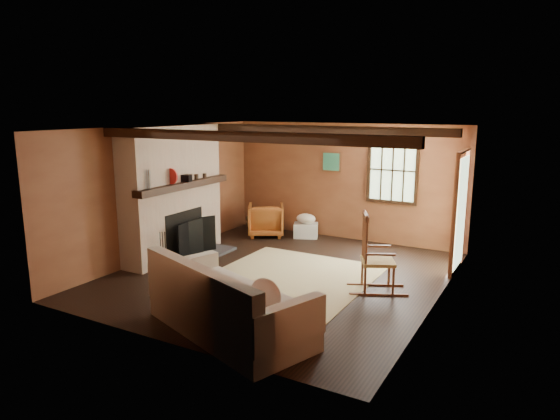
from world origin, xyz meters
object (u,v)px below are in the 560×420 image
Objects in this scene: fireplace at (174,198)px; laundry_basket at (306,230)px; rocking_chair at (375,258)px; sofa at (226,308)px; armchair at (266,220)px.

fireplace reaches higher than laundry_basket.
fireplace is 2.00× the size of rocking_chair.
fireplace is 3.57m from sofa.
sofa reaches higher than laundry_basket.
rocking_chair is 2.54m from sofa.
fireplace is 2.34m from armchair.
sofa is at bearing -39.17° from fireplace.
fireplace is 3.18× the size of armchair.
armchair is (-2.00, 4.30, 0.01)m from sofa.
rocking_chair is at bearing -45.21° from laundry_basket.
rocking_chair is 3.27m from laundry_basket.
laundry_basket is at bearing 169.30° from armchair.
fireplace is at bearing 160.84° from sofa.
rocking_chair is 0.48× the size of sofa.
fireplace is 4.80× the size of laundry_basket.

